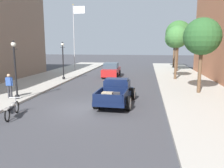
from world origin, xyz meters
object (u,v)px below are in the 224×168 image
car_background_red (111,70)px  street_lamp_near (15,65)px  hotrod_truck_navy (116,91)px  street_tree_second (177,37)px  street_lamp_far (63,58)px  motorcycle_parked (12,109)px  flagpole (75,30)px  pedestrian_sidewalk_left (9,84)px  street_tree_third (178,34)px  street_tree_nearest (202,37)px  street_tree_farthest (175,38)px

car_background_red → street_lamp_near: (-4.46, -12.24, 1.62)m
street_lamp_near → hotrod_truck_navy: bearing=4.3°
hotrod_truck_navy → street_lamp_near: (-6.66, -0.50, 1.63)m
car_background_red → street_tree_second: street_tree_second is taller
car_background_red → street_lamp_far: street_lamp_far is taller
motorcycle_parked → flagpole: (-3.33, 21.34, 5.33)m
street_tree_second → car_background_red: bearing=167.3°
street_lamp_near → motorcycle_parked: bearing=-62.5°
pedestrian_sidewalk_left → street_tree_third: bearing=54.0°
hotrod_truck_navy → pedestrian_sidewalk_left: bearing=-176.6°
motorcycle_parked → pedestrian_sidewalk_left: 4.09m
street_tree_third → pedestrian_sidewalk_left: bearing=-126.0°
car_background_red → street_lamp_far: (-4.49, -3.55, 1.62)m
car_background_red → street_lamp_near: size_ratio=1.12×
street_lamp_near → street_tree_second: street_tree_second is taller
street_lamp_far → car_background_red: bearing=38.3°
hotrod_truck_navy → street_tree_second: street_tree_second is taller
street_lamp_far → street_tree_third: size_ratio=0.57×
pedestrian_sidewalk_left → flagpole: 18.62m
motorcycle_parked → pedestrian_sidewalk_left: size_ratio=1.26×
motorcycle_parked → street_lamp_near: street_lamp_near is taller
street_tree_nearest → street_tree_farthest: street_tree_farthest is taller
hotrod_truck_navy → flagpole: size_ratio=0.54×
motorcycle_parked → street_tree_second: bearing=54.8°
flagpole → street_tree_nearest: flagpole is taller
street_tree_third → hotrod_truck_navy: bearing=-108.6°
pedestrian_sidewalk_left → street_tree_nearest: size_ratio=0.30×
street_lamp_far → street_tree_nearest: bearing=-21.2°
car_background_red → street_lamp_far: 5.94m
flagpole → street_tree_nearest: (14.09, -14.20, -1.49)m
pedestrian_sidewalk_left → street_lamp_far: bearing=86.4°
hotrod_truck_navy → motorcycle_parked: size_ratio=2.41×
pedestrian_sidewalk_left → car_background_red: bearing=67.6°
motorcycle_parked → street_tree_farthest: street_tree_farthest is taller
street_tree_nearest → street_tree_third: street_tree_third is taller
street_lamp_near → street_tree_second: bearing=42.8°
hotrod_truck_navy → street_tree_nearest: size_ratio=0.91×
hotrod_truck_navy → street_tree_second: 11.85m
pedestrian_sidewalk_left → street_lamp_far: size_ratio=0.43×
hotrod_truck_navy → street_lamp_near: bearing=-175.7°
car_background_red → street_lamp_near: bearing=-110.0°
pedestrian_sidewalk_left → street_tree_nearest: (13.02, 3.79, 3.19)m
street_lamp_near → street_tree_third: size_ratio=0.57×
pedestrian_sidewalk_left → street_tree_farthest: size_ratio=0.27×
street_tree_farthest → car_background_red: bearing=-125.5°
flagpole → street_tree_second: flagpole is taller
hotrod_truck_navy → street_tree_second: (4.86, 10.15, 3.70)m
motorcycle_parked → street_lamp_far: (-1.73, 11.96, 1.94)m
hotrod_truck_navy → car_background_red: car_background_red is taller
street_lamp_far → street_tree_nearest: street_tree_nearest is taller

